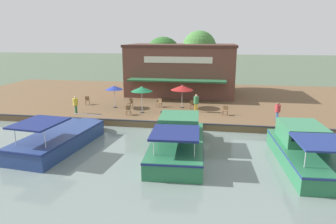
% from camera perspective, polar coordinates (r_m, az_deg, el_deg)
% --- Properties ---
extents(ground_plane, '(220.00, 220.00, 0.00)m').
position_cam_1_polar(ground_plane, '(25.07, 1.50, -3.51)').
color(ground_plane, '#4C5B47').
extents(quay_deck, '(22.00, 56.00, 0.60)m').
position_cam_1_polar(quay_deck, '(35.57, 3.93, 2.30)').
color(quay_deck, brown).
rests_on(quay_deck, ground).
extents(quay_edge_fender, '(0.20, 50.40, 0.10)m').
position_cam_1_polar(quay_edge_fender, '(24.97, 1.55, -2.02)').
color(quay_edge_fender, '#2D2D33').
rests_on(quay_edge_fender, quay_deck).
extents(waterfront_restaurant, '(9.71, 13.06, 6.09)m').
position_cam_1_polar(waterfront_restaurant, '(37.79, 2.62, 8.16)').
color(waterfront_restaurant, brown).
rests_on(waterfront_restaurant, quay_deck).
extents(patio_umbrella_mid_patio_left, '(2.27, 2.27, 2.33)m').
position_cam_1_polar(patio_umbrella_mid_patio_left, '(30.00, 2.71, 4.65)').
color(patio_umbrella_mid_patio_left, '#B7B7B7').
rests_on(patio_umbrella_mid_patio_left, quay_deck).
extents(patio_umbrella_mid_patio_right, '(2.02, 2.02, 2.52)m').
position_cam_1_polar(patio_umbrella_mid_patio_right, '(28.05, -5.03, 4.37)').
color(patio_umbrella_mid_patio_right, '#B7B7B7').
rests_on(patio_umbrella_mid_patio_right, quay_deck).
extents(patio_umbrella_back_row, '(1.76, 1.76, 2.27)m').
position_cam_1_polar(patio_umbrella_back_row, '(30.52, -10.20, 4.57)').
color(patio_umbrella_back_row, '#B7B7B7').
rests_on(patio_umbrella_back_row, quay_deck).
extents(cafe_chair_far_corner_seat, '(0.50, 0.50, 0.85)m').
position_cam_1_polar(cafe_chair_far_corner_seat, '(29.86, 4.63, 1.49)').
color(cafe_chair_far_corner_seat, brown).
rests_on(cafe_chair_far_corner_seat, quay_deck).
extents(cafe_chair_mid_patio, '(0.51, 0.51, 0.85)m').
position_cam_1_polar(cafe_chair_mid_patio, '(27.95, 10.88, 0.39)').
color(cafe_chair_mid_patio, brown).
rests_on(cafe_chair_mid_patio, quay_deck).
extents(cafe_chair_back_row_seat, '(0.59, 0.59, 0.85)m').
position_cam_1_polar(cafe_chair_back_row_seat, '(27.76, -7.57, 0.44)').
color(cafe_chair_back_row_seat, brown).
rests_on(cafe_chair_back_row_seat, quay_deck).
extents(cafe_chair_facing_river, '(0.60, 0.60, 0.85)m').
position_cam_1_polar(cafe_chair_facing_river, '(30.64, -1.68, 1.86)').
color(cafe_chair_facing_river, brown).
rests_on(cafe_chair_facing_river, quay_deck).
extents(cafe_chair_beside_entrance, '(0.58, 0.58, 0.85)m').
position_cam_1_polar(cafe_chair_beside_entrance, '(30.88, -7.17, 1.85)').
color(cafe_chair_beside_entrance, brown).
rests_on(cafe_chair_beside_entrance, quay_deck).
extents(cafe_chair_under_first_umbrella, '(0.59, 0.59, 0.85)m').
position_cam_1_polar(cafe_chair_under_first_umbrella, '(32.85, -15.12, 2.22)').
color(cafe_chair_under_first_umbrella, brown).
rests_on(cafe_chair_under_first_umbrella, quay_deck).
extents(person_near_entrance, '(0.47, 0.47, 1.67)m').
position_cam_1_polar(person_near_entrance, '(29.11, -17.20, 1.70)').
color(person_near_entrance, '#337547').
rests_on(person_near_entrance, quay_deck).
extents(person_at_quay_edge, '(0.48, 0.48, 1.71)m').
position_cam_1_polar(person_at_quay_edge, '(28.58, 5.39, 2.12)').
color(person_at_quay_edge, gold).
rests_on(person_at_quay_edge, quay_deck).
extents(person_mid_patio, '(0.45, 0.45, 1.60)m').
position_cam_1_polar(person_mid_patio, '(27.15, 20.17, 0.48)').
color(person_mid_patio, '#2D5193').
rests_on(person_mid_patio, quay_deck).
extents(motorboat_second_along, '(9.30, 3.58, 2.17)m').
position_cam_1_polar(motorboat_second_along, '(20.76, 24.22, -6.13)').
color(motorboat_second_along, '#287047').
rests_on(motorboat_second_along, river_water).
extents(motorboat_far_downstream, '(9.50, 3.74, 2.33)m').
position_cam_1_polar(motorboat_far_downstream, '(20.49, 2.05, -5.00)').
color(motorboat_far_downstream, '#287047').
rests_on(motorboat_far_downstream, river_water).
extents(motorboat_distant_upstream, '(9.03, 3.88, 2.37)m').
position_cam_1_polar(motorboat_distant_upstream, '(22.70, -18.96, -4.33)').
color(motorboat_distant_upstream, navy).
rests_on(motorboat_distant_upstream, river_water).
extents(mooring_post, '(0.22, 0.22, 0.91)m').
position_cam_1_polar(mooring_post, '(25.30, -1.25, -0.84)').
color(mooring_post, '#473323').
rests_on(mooring_post, quay_deck).
extents(tree_downstream_bank, '(5.10, 4.86, 7.00)m').
position_cam_1_polar(tree_downstream_bank, '(41.48, -1.24, 10.64)').
color(tree_downstream_bank, brown).
rests_on(tree_downstream_bank, quay_deck).
extents(tree_behind_restaurant, '(4.74, 4.52, 7.80)m').
position_cam_1_polar(tree_behind_restaurant, '(40.96, 5.69, 11.88)').
color(tree_behind_restaurant, brown).
rests_on(tree_behind_restaurant, quay_deck).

